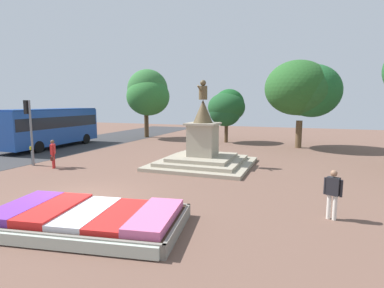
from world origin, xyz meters
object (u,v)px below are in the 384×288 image
Objects in this scene: flower_planter at (86,219)px; traffic_light_mid_block at (29,121)px; pedestrian_near_planter at (333,191)px; kerb_bollard_north at (32,158)px; city_bus at (50,125)px; pedestrian_with_handbag at (53,152)px; statue_monument at (203,151)px.

flower_planter is 11.22m from traffic_light_mid_block.
pedestrian_near_planter is at bearing -10.54° from traffic_light_mid_block.
city_bus is at bearing 127.07° from kerb_bollard_north.
statue_monument is at bearing 25.35° from pedestrian_with_handbag.
flower_planter is 1.59× the size of traffic_light_mid_block.
kerb_bollard_north is at bearing 129.91° from traffic_light_mid_block.
flower_planter is 1.09× the size of statue_monument.
city_bus is 7.51m from kerb_bollard_north.
statue_monument is 10.21m from kerb_bollard_north.
pedestrian_with_handbag is (-7.26, 6.05, 0.64)m from flower_planter.
flower_planter is 7.70m from pedestrian_near_planter.
kerb_bollard_north is (-1.86, 0.23, -0.47)m from pedestrian_with_handbag.
statue_monument is 14.30m from city_bus.
pedestrian_with_handbag is (6.31, -6.12, -0.94)m from city_bus.
city_bus is 8.84m from pedestrian_with_handbag.
statue_monument is 1.46× the size of traffic_light_mid_block.
city_bus is (-4.52, 5.97, -0.79)m from traffic_light_mid_block.
traffic_light_mid_block is at bearing 145.58° from flower_planter.
city_bus is at bearing 138.10° from flower_planter.
city_bus is 5.60× the size of pedestrian_with_handbag.
pedestrian_with_handbag reaches higher than flower_planter.
pedestrian_near_planter is (14.22, -2.83, 0.02)m from pedestrian_with_handbag.
pedestrian_near_planter is (16.00, -2.98, -1.72)m from traffic_light_mid_block.
city_bus is 5.63× the size of pedestrian_near_planter.
city_bus is at bearing 156.43° from pedestrian_near_planter.
flower_planter is 3.80× the size of pedestrian_near_planter.
flower_planter is 3.78× the size of pedestrian_with_handbag.
city_bus reaches higher than kerb_bollard_north.
city_bus is at bearing 127.11° from traffic_light_mid_block.
statue_monument reaches higher than kerb_bollard_north.
traffic_light_mid_block is at bearing 169.46° from pedestrian_near_planter.
statue_monument is 6.69× the size of kerb_bollard_north.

